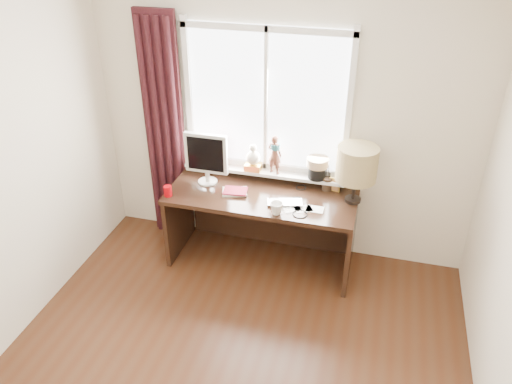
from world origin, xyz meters
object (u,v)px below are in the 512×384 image
(laptop, at_px, (285,203))
(red_cup, at_px, (168,191))
(desk, at_px, (264,212))
(monitor, at_px, (206,156))
(table_lamp, at_px, (357,164))
(mug, at_px, (277,208))

(laptop, relative_size, red_cup, 3.20)
(desk, height_order, monitor, monitor)
(table_lamp, bearing_deg, monitor, -179.42)
(laptop, xyz_separation_m, monitor, (-0.78, 0.18, 0.27))
(desk, distance_m, table_lamp, 1.00)
(desk, height_order, table_lamp, table_lamp)
(mug, distance_m, table_lamp, 0.77)
(monitor, xyz_separation_m, table_lamp, (1.34, 0.01, 0.09))
(laptop, height_order, red_cup, red_cup)
(mug, xyz_separation_m, desk, (-0.20, 0.37, -0.30))
(red_cup, distance_m, monitor, 0.47)
(laptop, bearing_deg, monitor, 152.03)
(laptop, distance_m, red_cup, 1.05)
(red_cup, height_order, monitor, monitor)
(mug, bearing_deg, monitor, 154.35)
(red_cup, bearing_deg, mug, -2.04)
(mug, distance_m, red_cup, 1.00)
(red_cup, height_order, desk, red_cup)
(red_cup, distance_m, table_lamp, 1.66)
(red_cup, relative_size, table_lamp, 0.18)
(monitor, distance_m, table_lamp, 1.35)
(mug, xyz_separation_m, table_lamp, (0.60, 0.37, 0.31))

